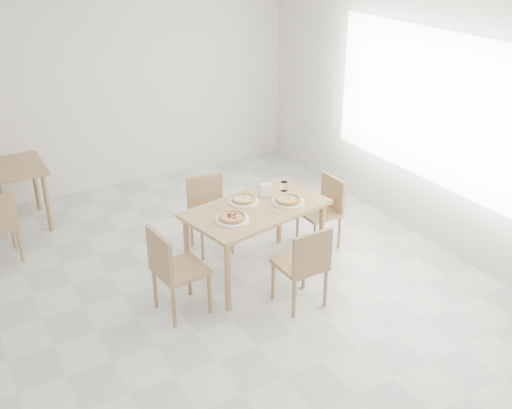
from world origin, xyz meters
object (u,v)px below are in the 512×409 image
chair_east (325,207)px  pizza_pepperoni (232,217)px  tumbler_b (263,192)px  main_table (256,215)px  tumbler_a (284,186)px  chair_south (305,262)px  chair_north (208,208)px  pizza_mushroom (244,199)px  napkin_holder (265,191)px  plate_margherita (288,202)px  plate_pepperoni (232,219)px  pizza_margherita (288,200)px  plate_mushroom (244,201)px  chair_west (172,266)px

chair_east → pizza_pepperoni: (-1.29, -0.30, 0.33)m
pizza_pepperoni → tumbler_b: bearing=31.2°
main_table → tumbler_b: size_ratio=15.38×
tumbler_a → chair_south: bearing=-110.9°
chair_north → pizza_mushroom: (0.12, -0.57, 0.31)m
main_table → napkin_holder: (0.20, 0.15, 0.16)m
main_table → pizza_mushroom: bearing=96.0°
chair_east → tumbler_a: bearing=-93.5°
plate_margherita → tumbler_a: size_ratio=3.32×
plate_pepperoni → chair_east: bearing=13.1°
pizza_pepperoni → tumbler_b: size_ratio=2.73×
plate_margherita → plate_pepperoni: 0.66m
chair_south → pizza_pepperoni: 0.79m
main_table → chair_south: size_ratio=1.80×
chair_south → plate_margherita: size_ratio=2.55×
tumbler_b → chair_east: bearing=-0.8°
main_table → plate_pepperoni: size_ratio=4.67×
plate_pepperoni → napkin_holder: size_ratio=2.20×
chair_north → napkin_holder: bearing=-52.3°
chair_south → chair_north: chair_south is taller
napkin_holder → pizza_margherita: bearing=-50.0°
pizza_mushroom → tumbler_b: size_ratio=3.04×
pizza_pepperoni → tumbler_a: (0.78, 0.33, 0.02)m
chair_south → plate_margherita: (0.24, 0.66, 0.28)m
chair_south → pizza_mushroom: size_ratio=2.81×
chair_north → pizza_mushroom: size_ratio=2.74×
pizza_pepperoni → tumbler_a: size_ratio=2.71×
tumbler_a → napkin_holder: size_ratio=0.67×
main_table → tumbler_a: 0.50m
plate_mushroom → plate_margherita: bearing=-31.4°
tumbler_a → chair_north: bearing=138.8°
pizza_mushroom → chair_north: bearing=102.1°
plate_margherita → tumbler_b: (-0.15, 0.25, 0.04)m
chair_west → tumbler_b: chair_west is taller
pizza_mushroom → tumbler_a: size_ratio=3.01×
chair_east → plate_margherita: chair_east is taller
plate_margherita → tumbler_b: 0.29m
tumbler_a → tumbler_b: 0.26m
plate_pepperoni → pizza_mushroom: bearing=46.1°
plate_pepperoni → pizza_mushroom: 0.41m
plate_pepperoni → tumbler_b: 0.60m
plate_mushroom → pizza_mushroom: bearing=-90.0°
chair_west → chair_east: (1.95, 0.40, -0.05)m
main_table → pizza_pepperoni: 0.38m
tumbler_b → napkin_holder: bearing=-54.2°
chair_east → plate_pepperoni: chair_east is taller
chair_east → chair_south: bearing=-44.5°
chair_south → pizza_mushroom: (-0.14, 0.89, 0.30)m
plate_pepperoni → napkin_holder: bearing=28.8°
plate_pepperoni → tumbler_a: (0.78, 0.33, 0.04)m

